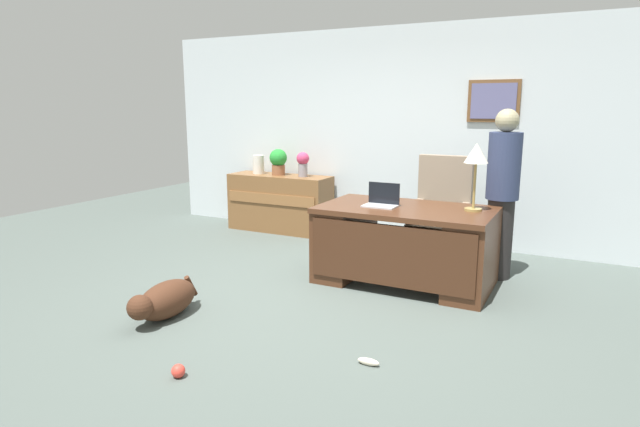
% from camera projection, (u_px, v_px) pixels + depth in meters
% --- Properties ---
extents(ground_plane, '(12.00, 12.00, 0.00)m').
position_uv_depth(ground_plane, '(305.00, 301.00, 4.75)').
color(ground_plane, '#4C5651').
extents(back_wall, '(7.00, 0.16, 2.70)m').
position_uv_depth(back_wall, '(403.00, 135.00, 6.74)').
color(back_wall, silver).
rests_on(back_wall, ground_plane).
extents(desk, '(1.66, 0.97, 0.76)m').
position_uv_depth(desk, '(404.00, 243.00, 5.15)').
color(desk, '#4C2B19').
rests_on(desk, ground_plane).
extents(credenza, '(1.45, 0.50, 0.78)m').
position_uv_depth(credenza, '(280.00, 203.00, 7.36)').
color(credenza, brown).
rests_on(credenza, ground_plane).
extents(armchair, '(0.60, 0.59, 1.18)m').
position_uv_depth(armchair, '(441.00, 216.00, 5.88)').
color(armchair, gray).
rests_on(armchair, ground_plane).
extents(person_standing, '(0.32, 0.32, 1.70)m').
position_uv_depth(person_standing, '(502.00, 193.00, 5.24)').
color(person_standing, '#262323').
rests_on(person_standing, ground_plane).
extents(dog_lying, '(0.32, 0.79, 0.30)m').
position_uv_depth(dog_lying, '(164.00, 300.00, 4.34)').
color(dog_lying, '#472819').
rests_on(dog_lying, ground_plane).
extents(laptop, '(0.32, 0.22, 0.22)m').
position_uv_depth(laptop, '(382.00, 200.00, 5.16)').
color(laptop, '#B2B5BA').
rests_on(laptop, desk).
extents(desk_lamp, '(0.22, 0.22, 0.63)m').
position_uv_depth(desk_lamp, '(476.00, 158.00, 4.84)').
color(desk_lamp, '#9E8447').
rests_on(desk_lamp, desk).
extents(vase_with_flowers, '(0.17, 0.17, 0.33)m').
position_uv_depth(vase_with_flowers, '(303.00, 163.00, 7.08)').
color(vase_with_flowers, gray).
rests_on(vase_with_flowers, credenza).
extents(vase_empty, '(0.16, 0.16, 0.26)m').
position_uv_depth(vase_empty, '(259.00, 164.00, 7.41)').
color(vase_empty, silver).
rests_on(vase_empty, credenza).
extents(potted_plant, '(0.24, 0.24, 0.36)m').
position_uv_depth(potted_plant, '(278.00, 161.00, 7.25)').
color(potted_plant, brown).
rests_on(potted_plant, credenza).
extents(dog_toy_ball, '(0.09, 0.09, 0.09)m').
position_uv_depth(dog_toy_ball, '(178.00, 371.00, 3.41)').
color(dog_toy_ball, '#E53F33').
rests_on(dog_toy_ball, ground_plane).
extents(dog_toy_bone, '(0.16, 0.05, 0.05)m').
position_uv_depth(dog_toy_bone, '(368.00, 362.00, 3.57)').
color(dog_toy_bone, beige).
rests_on(dog_toy_bone, ground_plane).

